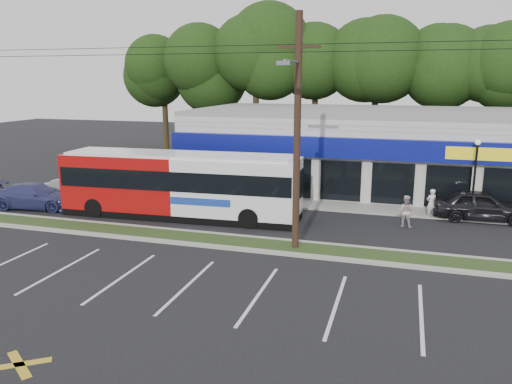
{
  "coord_description": "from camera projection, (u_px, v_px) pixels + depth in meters",
  "views": [
    {
      "loc": [
        7.37,
        -19.48,
        7.34
      ],
      "look_at": [
        -0.01,
        5.0,
        1.53
      ],
      "focal_mm": 35.0,
      "sensor_mm": 36.0,
      "label": 1
    }
  ],
  "objects": [
    {
      "name": "car_dark",
      "position": [
        481.0,
        205.0,
        26.36
      ],
      "size": [
        4.85,
        2.07,
        1.63
      ],
      "primitive_type": "imported",
      "rotation": [
        0.0,
        0.0,
        1.6
      ],
      "color": "black",
      "rests_on": "ground"
    },
    {
      "name": "lamp_post",
      "position": [
        475.0,
        169.0,
        26.42
      ],
      "size": [
        0.3,
        0.3,
        4.25
      ],
      "color": "black",
      "rests_on": "ground"
    },
    {
      "name": "pedestrian_a",
      "position": [
        431.0,
        203.0,
        26.88
      ],
      "size": [
        0.69,
        0.62,
        1.58
      ],
      "primitive_type": "imported",
      "rotation": [
        0.0,
        0.0,
        3.67
      ],
      "color": "white",
      "rests_on": "ground"
    },
    {
      "name": "sidewalk",
      "position": [
        359.0,
        208.0,
        28.87
      ],
      "size": [
        32.0,
        2.2,
        0.1
      ],
      "primitive_type": "cube",
      "color": "#9E9E93",
      "rests_on": "ground"
    },
    {
      "name": "metrobus",
      "position": [
        180.0,
        183.0,
        26.84
      ],
      "size": [
        13.1,
        3.38,
        3.49
      ],
      "rotation": [
        0.0,
        0.0,
        0.05
      ],
      "color": "#A30C0C",
      "rests_on": "ground"
    },
    {
      "name": "curb_south",
      "position": [
        224.0,
        248.0,
        22.01
      ],
      "size": [
        40.0,
        0.25,
        0.14
      ],
      "primitive_type": "cube",
      "color": "#9E9E93",
      "rests_on": "ground"
    },
    {
      "name": "car_silver",
      "position": [
        78.0,
        189.0,
        30.65
      ],
      "size": [
        4.55,
        2.36,
        1.43
      ],
      "primitive_type": "imported",
      "rotation": [
        0.0,
        0.0,
        1.37
      ],
      "color": "#AFB2B8",
      "rests_on": "ground"
    },
    {
      "name": "car_blue",
      "position": [
        35.0,
        196.0,
        28.86
      ],
      "size": [
        5.22,
        2.74,
        1.44
      ],
      "primitive_type": "imported",
      "rotation": [
        0.0,
        0.0,
        1.72
      ],
      "color": "navy",
      "rests_on": "ground"
    },
    {
      "name": "grass_strip",
      "position": [
        231.0,
        242.0,
        22.81
      ],
      "size": [
        40.0,
        1.6,
        0.12
      ],
      "primitive_type": "cube",
      "color": "#253515",
      "rests_on": "ground"
    },
    {
      "name": "curb_north",
      "position": [
        237.0,
        236.0,
        23.6
      ],
      "size": [
        40.0,
        0.25,
        0.14
      ],
      "primitive_type": "cube",
      "color": "#9E9E93",
      "rests_on": "ground"
    },
    {
      "name": "utility_pole",
      "position": [
        293.0,
        126.0,
        20.76
      ],
      "size": [
        50.0,
        2.77,
        10.0
      ],
      "color": "black",
      "rests_on": "ground"
    },
    {
      "name": "ground",
      "position": [
        223.0,
        250.0,
        21.89
      ],
      "size": [
        120.0,
        120.0,
        0.0
      ],
      "primitive_type": "plane",
      "color": "black",
      "rests_on": "ground"
    },
    {
      "name": "strip_mall",
      "position": [
        377.0,
        148.0,
        34.61
      ],
      "size": [
        25.0,
        12.55,
        5.3
      ],
      "color": "#BAB7AD",
      "rests_on": "ground"
    },
    {
      "name": "pedestrian_b",
      "position": [
        405.0,
        211.0,
        25.17
      ],
      "size": [
        0.88,
        0.73,
        1.64
      ],
      "primitive_type": "imported",
      "rotation": [
        0.0,
        0.0,
        2.99
      ],
      "color": "beige",
      "rests_on": "ground"
    },
    {
      "name": "tree_line",
      "position": [
        370.0,
        66.0,
        43.17
      ],
      "size": [
        46.76,
        6.76,
        11.83
      ],
      "color": "black",
      "rests_on": "ground"
    }
  ]
}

